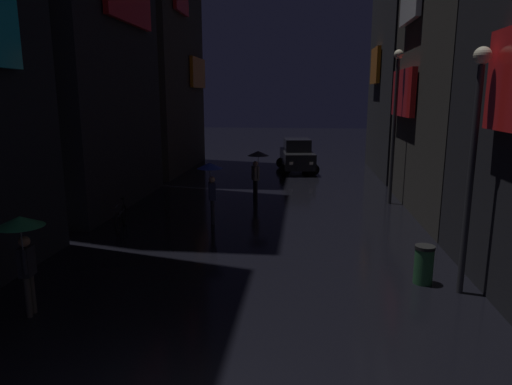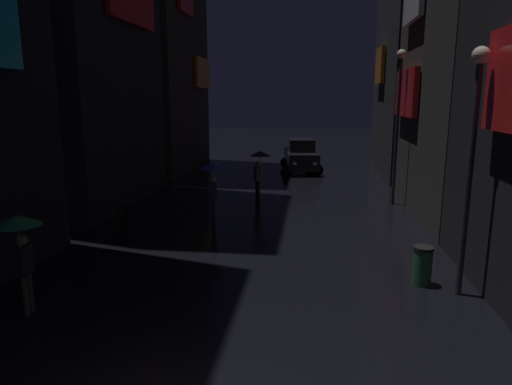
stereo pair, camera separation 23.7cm
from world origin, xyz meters
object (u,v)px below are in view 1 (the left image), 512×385
(pedestrian_midstreet_left_green, at_px, (22,238))
(pedestrian_foreground_right_blue, at_px, (211,176))
(streetlamp_right_near, at_px, (474,144))
(pedestrian_far_right_black, at_px, (257,161))
(car_distant, at_px, (297,156))
(bicycle_parked_at_storefront, at_px, (121,218))
(streetlamp_right_far, at_px, (395,111))
(trash_bin, at_px, (424,264))

(pedestrian_midstreet_left_green, distance_m, pedestrian_foreground_right_blue, 7.62)
(pedestrian_foreground_right_blue, relative_size, streetlamp_right_near, 0.40)
(pedestrian_far_right_black, distance_m, car_distant, 8.05)
(bicycle_parked_at_storefront, distance_m, streetlamp_right_far, 11.22)
(streetlamp_right_near, bearing_deg, car_distant, 103.39)
(pedestrian_midstreet_left_green, height_order, pedestrian_far_right_black, same)
(bicycle_parked_at_storefront, distance_m, trash_bin, 9.62)
(pedestrian_midstreet_left_green, relative_size, car_distant, 0.49)
(bicycle_parked_at_storefront, bearing_deg, car_distant, 66.00)
(pedestrian_midstreet_left_green, distance_m, car_distant, 19.53)
(pedestrian_midstreet_left_green, height_order, streetlamp_right_near, streetlamp_right_near)
(pedestrian_foreground_right_blue, distance_m, streetlamp_right_near, 8.65)
(bicycle_parked_at_storefront, height_order, streetlamp_right_near, streetlamp_right_near)
(car_distant, height_order, streetlamp_right_far, streetlamp_right_far)
(pedestrian_foreground_right_blue, distance_m, car_distant, 11.93)
(pedestrian_foreground_right_blue, bearing_deg, car_distant, 76.55)
(pedestrian_midstreet_left_green, distance_m, streetlamp_right_far, 14.30)
(car_distant, distance_m, streetlamp_right_near, 17.36)
(bicycle_parked_at_storefront, xyz_separation_m, trash_bin, (8.90, -3.63, 0.08))
(streetlamp_right_far, xyz_separation_m, streetlamp_right_near, (0.00, -8.80, -0.42))
(streetlamp_right_near, bearing_deg, pedestrian_foreground_right_blue, 142.71)
(bicycle_parked_at_storefront, distance_m, streetlamp_right_near, 10.85)
(streetlamp_right_far, bearing_deg, trash_bin, -94.80)
(trash_bin, bearing_deg, pedestrian_foreground_right_blue, 142.26)
(car_distant, bearing_deg, streetlamp_right_near, -76.61)
(streetlamp_right_near, distance_m, trash_bin, 3.01)
(pedestrian_foreground_right_blue, bearing_deg, streetlamp_right_near, -37.29)
(bicycle_parked_at_storefront, height_order, streetlamp_right_far, streetlamp_right_far)
(pedestrian_midstreet_left_green, xyz_separation_m, pedestrian_far_right_black, (3.43, 11.00, 0.00))
(pedestrian_far_right_black, xyz_separation_m, pedestrian_foreground_right_blue, (-1.23, -3.71, 0.00))
(streetlamp_right_near, bearing_deg, bicycle_parked_at_storefront, 156.93)
(pedestrian_far_right_black, distance_m, streetlamp_right_near, 10.56)
(streetlamp_right_far, bearing_deg, pedestrian_foreground_right_blue, -151.55)
(pedestrian_foreground_right_blue, xyz_separation_m, trash_bin, (6.05, -4.68, -1.20))
(pedestrian_midstreet_left_green, bearing_deg, streetlamp_right_far, 50.75)
(pedestrian_far_right_black, bearing_deg, trash_bin, -60.14)
(pedestrian_foreground_right_blue, height_order, trash_bin, pedestrian_foreground_right_blue)
(car_distant, bearing_deg, pedestrian_foreground_right_blue, -103.45)
(pedestrian_midstreet_left_green, height_order, car_distant, pedestrian_midstreet_left_green)
(pedestrian_foreground_right_blue, bearing_deg, pedestrian_far_right_black, 71.62)
(bicycle_parked_at_storefront, relative_size, trash_bin, 1.93)
(pedestrian_far_right_black, relative_size, streetlamp_right_near, 0.40)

